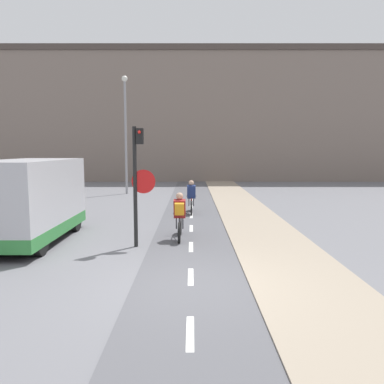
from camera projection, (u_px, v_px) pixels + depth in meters
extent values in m
plane|color=slate|center=(191.00, 286.00, 7.60)|extent=(120.00, 120.00, 0.00)
cube|color=#56565B|center=(191.00, 285.00, 7.60)|extent=(2.38, 60.00, 0.02)
cube|color=white|center=(191.00, 333.00, 5.61)|extent=(0.12, 1.10, 0.00)
cube|color=white|center=(191.00, 277.00, 8.09)|extent=(0.12, 1.10, 0.00)
cube|color=white|center=(192.00, 247.00, 10.58)|extent=(0.12, 1.10, 0.00)
cube|color=white|center=(192.00, 228.00, 13.06)|extent=(0.12, 1.10, 0.00)
cube|color=white|center=(192.00, 216.00, 15.54)|extent=(0.12, 1.10, 0.00)
cube|color=white|center=(192.00, 207.00, 18.03)|extent=(0.12, 1.10, 0.00)
cube|color=white|center=(192.00, 200.00, 20.51)|extent=(0.12, 1.10, 0.00)
cube|color=gray|center=(309.00, 285.00, 7.59)|extent=(2.40, 60.00, 0.05)
cube|color=slate|center=(192.00, 119.00, 34.07)|extent=(60.00, 5.00, 10.99)
cube|color=#473D38|center=(192.00, 54.00, 33.43)|extent=(60.00, 5.20, 0.50)
cylinder|color=black|center=(136.00, 188.00, 10.51)|extent=(0.11, 0.11, 3.39)
cube|color=black|center=(141.00, 136.00, 10.34)|extent=(0.20, 0.20, 0.44)
sphere|color=red|center=(140.00, 132.00, 10.22)|extent=(0.09, 0.09, 0.09)
cone|color=red|center=(144.00, 182.00, 10.48)|extent=(0.67, 0.01, 0.67)
cone|color=silver|center=(144.00, 182.00, 10.49)|extent=(0.60, 0.02, 0.60)
cylinder|color=gray|center=(127.00, 138.00, 23.14)|extent=(0.14, 0.14, 6.94)
sphere|color=silver|center=(125.00, 79.00, 22.74)|extent=(0.36, 0.36, 0.36)
cylinder|color=black|center=(180.00, 233.00, 11.03)|extent=(0.07, 0.62, 0.62)
cylinder|color=black|center=(181.00, 225.00, 12.12)|extent=(0.07, 0.62, 0.62)
cylinder|color=black|center=(181.00, 223.00, 11.77)|extent=(0.04, 0.70, 0.39)
cylinder|color=black|center=(180.00, 225.00, 11.26)|extent=(0.04, 0.36, 0.41)
cylinder|color=black|center=(181.00, 217.00, 11.58)|extent=(0.04, 1.02, 0.07)
cylinder|color=black|center=(180.00, 232.00, 11.24)|extent=(0.04, 0.42, 0.05)
cylinder|color=black|center=(181.00, 214.00, 12.08)|extent=(0.46, 0.03, 0.03)
cube|color=maroon|center=(180.00, 209.00, 11.42)|extent=(0.36, 0.31, 0.59)
sphere|color=tan|center=(180.00, 196.00, 11.42)|extent=(0.22, 0.22, 0.22)
cylinder|color=#232328|center=(177.00, 222.00, 11.44)|extent=(0.04, 0.07, 0.39)
cylinder|color=#232328|center=(184.00, 222.00, 11.43)|extent=(0.04, 0.07, 0.39)
cube|color=orange|center=(180.00, 209.00, 11.24)|extent=(0.28, 0.23, 0.39)
cylinder|color=black|center=(192.00, 208.00, 15.71)|extent=(0.07, 0.61, 0.61)
cylinder|color=black|center=(192.00, 205.00, 16.76)|extent=(0.07, 0.61, 0.61)
cylinder|color=maroon|center=(192.00, 202.00, 16.42)|extent=(0.04, 0.67, 0.38)
cylinder|color=maroon|center=(192.00, 203.00, 15.93)|extent=(0.04, 0.35, 0.41)
cylinder|color=maroon|center=(192.00, 198.00, 16.23)|extent=(0.04, 0.98, 0.07)
cylinder|color=maroon|center=(192.00, 208.00, 15.91)|extent=(0.04, 0.40, 0.05)
cylinder|color=black|center=(192.00, 196.00, 16.72)|extent=(0.46, 0.03, 0.03)
cube|color=navy|center=(192.00, 192.00, 16.08)|extent=(0.36, 0.31, 0.59)
sphere|color=tan|center=(192.00, 183.00, 16.08)|extent=(0.22, 0.22, 0.22)
cylinder|color=#232328|center=(190.00, 202.00, 16.10)|extent=(0.04, 0.07, 0.39)
cylinder|color=#232328|center=(194.00, 202.00, 16.10)|extent=(0.04, 0.07, 0.39)
cube|color=#B7B7BC|center=(30.00, 197.00, 11.11)|extent=(2.00, 4.58, 2.21)
cube|color=#33843D|center=(31.00, 228.00, 11.21)|extent=(2.01, 4.59, 0.36)
cube|color=black|center=(57.00, 178.00, 13.32)|extent=(1.80, 0.04, 0.70)
cylinder|color=black|center=(24.00, 221.00, 12.70)|extent=(0.18, 0.70, 0.70)
cylinder|color=black|center=(77.00, 221.00, 12.70)|extent=(0.18, 0.70, 0.70)
cylinder|color=black|center=(41.00, 242.00, 9.74)|extent=(0.18, 0.70, 0.70)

